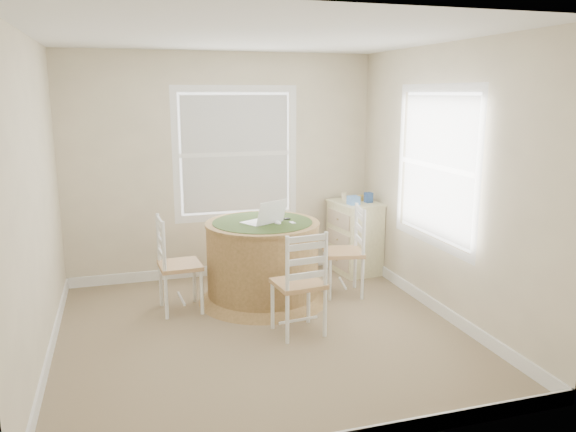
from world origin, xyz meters
name	(u,v)px	position (x,y,z in m)	size (l,w,h in m)	color
room	(274,189)	(0.17, 0.16, 1.30)	(3.64, 3.64, 2.64)	#927E5D
round_table	(263,258)	(0.22, 0.82, 0.46)	(1.36, 1.36, 0.85)	#A37B49
chair_left	(180,265)	(-0.64, 0.78, 0.47)	(0.42, 0.40, 0.95)	white
chair_near	(298,283)	(0.32, -0.08, 0.47)	(0.42, 0.40, 0.95)	white
chair_right	(343,252)	(1.10, 0.75, 0.47)	(0.42, 0.40, 0.95)	white
laptop	(264,220)	(0.23, 0.78, 0.88)	(0.48, 0.46, 0.26)	white
mouse	(278,223)	(0.35, 0.70, 0.86)	(0.07, 0.11, 0.04)	white
phone	(293,223)	(0.50, 0.68, 0.85)	(0.04, 0.09, 0.02)	#B7BABF
keys	(287,219)	(0.49, 0.85, 0.85)	(0.06, 0.05, 0.03)	black
corner_chest	(354,237)	(1.53, 1.45, 0.44)	(0.57, 0.70, 0.87)	#F5F1B8
tissue_box	(353,201)	(1.43, 1.29, 0.92)	(0.12, 0.12, 0.10)	#5C8DD4
box_yellow	(359,198)	(1.61, 1.52, 0.90)	(0.15, 0.10, 0.06)	gold
box_blue	(370,198)	(1.68, 1.36, 0.93)	(0.08, 0.08, 0.12)	#305190
cup_cream	(343,196)	(1.44, 1.62, 0.91)	(0.07, 0.07, 0.09)	beige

